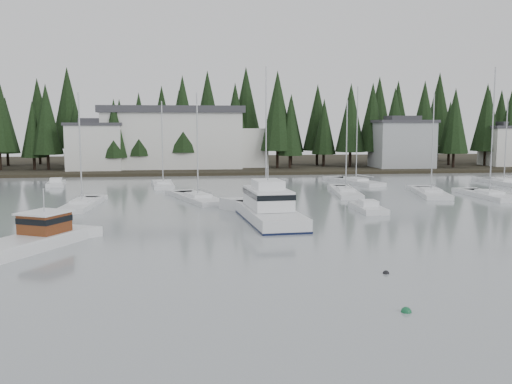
{
  "coord_description": "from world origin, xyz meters",
  "views": [
    {
      "loc": [
        -3.04,
        -20.99,
        7.98
      ],
      "look_at": [
        2.86,
        25.7,
        2.5
      ],
      "focal_mm": 40.0,
      "sensor_mm": 36.0,
      "label": 1
    }
  ],
  "objects_px": {
    "house_west": "(96,145)",
    "sailboat_7": "(266,199)",
    "house_east_a": "(402,143)",
    "sailboat_1": "(163,186)",
    "sailboat_10": "(346,194)",
    "runabout_1": "(368,210)",
    "sailboat_12": "(431,195)",
    "house_east_b": "(509,145)",
    "sailboat_3": "(198,200)",
    "sailboat_8": "(489,197)",
    "runabout_3": "(56,185)",
    "sailboat_0": "(82,206)",
    "lobster_boat_brown": "(30,241)",
    "sailboat_9": "(356,183)",
    "harbor_inn": "(184,138)",
    "cabin_cruiser_center": "(269,212)",
    "sailboat_2": "(504,184)"
  },
  "relations": [
    {
      "from": "sailboat_10",
      "to": "sailboat_12",
      "type": "xyz_separation_m",
      "value": [
        9.53,
        -2.13,
        0.0
      ]
    },
    {
      "from": "sailboat_8",
      "to": "runabout_3",
      "type": "height_order",
      "value": "sailboat_8"
    },
    {
      "from": "sailboat_7",
      "to": "sailboat_12",
      "type": "height_order",
      "value": "sailboat_7"
    },
    {
      "from": "house_east_b",
      "to": "sailboat_8",
      "type": "distance_m",
      "value": 49.72
    },
    {
      "from": "house_east_b",
      "to": "sailboat_3",
      "type": "height_order",
      "value": "sailboat_3"
    },
    {
      "from": "cabin_cruiser_center",
      "to": "sailboat_9",
      "type": "distance_m",
      "value": 33.99
    },
    {
      "from": "lobster_boat_brown",
      "to": "sailboat_8",
      "type": "relative_size",
      "value": 0.62
    },
    {
      "from": "house_west",
      "to": "runabout_1",
      "type": "distance_m",
      "value": 58.5
    },
    {
      "from": "sailboat_3",
      "to": "sailboat_12",
      "type": "height_order",
      "value": "sailboat_12"
    },
    {
      "from": "sailboat_12",
      "to": "runabout_1",
      "type": "bearing_deg",
      "value": 147.39
    },
    {
      "from": "house_east_a",
      "to": "sailboat_0",
      "type": "bearing_deg",
      "value": -139.75
    },
    {
      "from": "sailboat_2",
      "to": "sailboat_10",
      "type": "relative_size",
      "value": 1.06
    },
    {
      "from": "sailboat_1",
      "to": "sailboat_3",
      "type": "bearing_deg",
      "value": -168.53
    },
    {
      "from": "sailboat_7",
      "to": "runabout_3",
      "type": "bearing_deg",
      "value": 60.41
    },
    {
      "from": "harbor_inn",
      "to": "runabout_1",
      "type": "height_order",
      "value": "harbor_inn"
    },
    {
      "from": "lobster_boat_brown",
      "to": "sailboat_1",
      "type": "distance_m",
      "value": 38.02
    },
    {
      "from": "sailboat_1",
      "to": "sailboat_3",
      "type": "xyz_separation_m",
      "value": [
        4.21,
        -14.46,
        -0.01
      ]
    },
    {
      "from": "sailboat_8",
      "to": "sailboat_12",
      "type": "height_order",
      "value": "sailboat_8"
    },
    {
      "from": "lobster_boat_brown",
      "to": "sailboat_0",
      "type": "relative_size",
      "value": 0.78
    },
    {
      "from": "sailboat_1",
      "to": "sailboat_7",
      "type": "xyz_separation_m",
      "value": [
        11.59,
        -14.43,
        0.02
      ]
    },
    {
      "from": "sailboat_1",
      "to": "sailboat_8",
      "type": "xyz_separation_m",
      "value": [
        36.7,
        -15.86,
        0.02
      ]
    },
    {
      "from": "sailboat_12",
      "to": "sailboat_9",
      "type": "bearing_deg",
      "value": 30.55
    },
    {
      "from": "sailboat_0",
      "to": "runabout_1",
      "type": "height_order",
      "value": "sailboat_0"
    },
    {
      "from": "cabin_cruiser_center",
      "to": "sailboat_10",
      "type": "relative_size",
      "value": 1.1
    },
    {
      "from": "house_west",
      "to": "sailboat_1",
      "type": "height_order",
      "value": "sailboat_1"
    },
    {
      "from": "house_east_a",
      "to": "cabin_cruiser_center",
      "type": "xyz_separation_m",
      "value": [
        -32.02,
        -52.06,
        -4.11
      ]
    },
    {
      "from": "lobster_boat_brown",
      "to": "runabout_1",
      "type": "relative_size",
      "value": 1.59
    },
    {
      "from": "house_east_a",
      "to": "sailboat_10",
      "type": "distance_m",
      "value": 40.26
    },
    {
      "from": "house_east_b",
      "to": "sailboat_0",
      "type": "bearing_deg",
      "value": -148.5
    },
    {
      "from": "sailboat_1",
      "to": "sailboat_9",
      "type": "relative_size",
      "value": 0.84
    },
    {
      "from": "sailboat_0",
      "to": "runabout_1",
      "type": "relative_size",
      "value": 2.03
    },
    {
      "from": "sailboat_8",
      "to": "runabout_3",
      "type": "distance_m",
      "value": 54.5
    },
    {
      "from": "cabin_cruiser_center",
      "to": "sailboat_2",
      "type": "xyz_separation_m",
      "value": [
        36.64,
        26.18,
        -0.73
      ]
    },
    {
      "from": "house_east_b",
      "to": "sailboat_3",
      "type": "distance_m",
      "value": 71.95
    },
    {
      "from": "sailboat_10",
      "to": "runabout_1",
      "type": "xyz_separation_m",
      "value": [
        -1.61,
        -13.23,
        0.08
      ]
    },
    {
      "from": "house_east_a",
      "to": "cabin_cruiser_center",
      "type": "distance_m",
      "value": 61.26
    },
    {
      "from": "lobster_boat_brown",
      "to": "sailboat_12",
      "type": "distance_m",
      "value": 45.43
    },
    {
      "from": "house_east_a",
      "to": "sailboat_1",
      "type": "distance_m",
      "value": 48.26
    },
    {
      "from": "house_east_a",
      "to": "sailboat_3",
      "type": "relative_size",
      "value": 0.88
    },
    {
      "from": "house_west",
      "to": "sailboat_9",
      "type": "distance_m",
      "value": 45.47
    },
    {
      "from": "house_west",
      "to": "harbor_inn",
      "type": "distance_m",
      "value": 15.45
    },
    {
      "from": "sailboat_12",
      "to": "runabout_3",
      "type": "height_order",
      "value": "sailboat_12"
    },
    {
      "from": "sailboat_3",
      "to": "sailboat_7",
      "type": "relative_size",
      "value": 0.81
    },
    {
      "from": "sailboat_3",
      "to": "sailboat_9",
      "type": "xyz_separation_m",
      "value": [
        22.29,
        15.59,
        0.02
      ]
    },
    {
      "from": "harbor_inn",
      "to": "runabout_1",
      "type": "distance_m",
      "value": 55.04
    },
    {
      "from": "cabin_cruiser_center",
      "to": "sailboat_1",
      "type": "relative_size",
      "value": 1.08
    },
    {
      "from": "lobster_boat_brown",
      "to": "cabin_cruiser_center",
      "type": "xyz_separation_m",
      "value": [
        17.08,
        8.84,
        0.3
      ]
    },
    {
      "from": "cabin_cruiser_center",
      "to": "sailboat_3",
      "type": "bearing_deg",
      "value": 17.48
    },
    {
      "from": "house_west",
      "to": "sailboat_7",
      "type": "distance_m",
      "value": 45.91
    },
    {
      "from": "sailboat_0",
      "to": "sailboat_12",
      "type": "relative_size",
      "value": 0.96
    }
  ]
}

